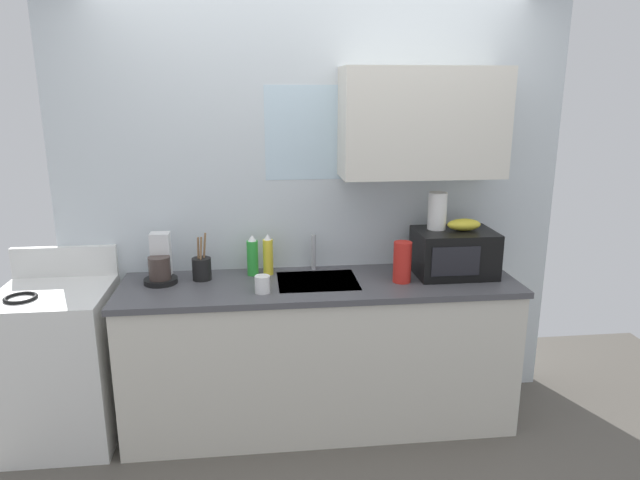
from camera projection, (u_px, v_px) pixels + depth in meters
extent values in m
cube|color=silver|center=(314.00, 210.00, 3.55)|extent=(3.06, 0.10, 2.50)
cube|color=silver|center=(423.00, 123.00, 3.28)|extent=(0.94, 0.32, 0.62)
cube|color=silver|center=(312.00, 133.00, 3.39)|extent=(0.56, 0.02, 0.55)
cube|color=silver|center=(320.00, 356.00, 3.43)|extent=(2.26, 0.60, 0.86)
cube|color=#4C4C51|center=(320.00, 285.00, 3.31)|extent=(2.29, 0.63, 0.03)
cube|color=#9EA0A5|center=(318.00, 292.00, 3.34)|extent=(0.46, 0.38, 0.14)
cylinder|color=#B2B5BA|center=(314.00, 252.00, 3.51)|extent=(0.03, 0.03, 0.22)
cube|color=white|center=(60.00, 366.00, 3.26)|extent=(0.60, 0.60, 0.90)
torus|color=black|center=(20.00, 298.00, 3.03)|extent=(0.17, 0.17, 0.02)
cube|color=white|center=(65.00, 261.00, 3.39)|extent=(0.60, 0.04, 0.18)
cube|color=black|center=(454.00, 253.00, 3.41)|extent=(0.46, 0.34, 0.27)
cube|color=black|center=(456.00, 261.00, 3.23)|extent=(0.28, 0.01, 0.17)
ellipsoid|color=gold|center=(464.00, 225.00, 3.37)|extent=(0.20, 0.11, 0.07)
cylinder|color=white|center=(437.00, 211.00, 3.38)|extent=(0.11, 0.11, 0.22)
cylinder|color=black|center=(161.00, 281.00, 3.28)|extent=(0.19, 0.19, 0.03)
cylinder|color=#3F332D|center=(160.00, 268.00, 3.25)|extent=(0.12, 0.12, 0.13)
cube|color=silver|center=(161.00, 255.00, 3.31)|extent=(0.11, 0.09, 0.26)
cylinder|color=yellow|center=(268.00, 257.00, 3.42)|extent=(0.06, 0.06, 0.21)
cone|color=white|center=(268.00, 237.00, 3.38)|extent=(0.05, 0.05, 0.04)
cylinder|color=green|center=(253.00, 258.00, 3.40)|extent=(0.07, 0.07, 0.21)
cone|color=white|center=(252.00, 238.00, 3.37)|extent=(0.05, 0.05, 0.04)
cylinder|color=red|center=(402.00, 262.00, 3.28)|extent=(0.10, 0.10, 0.24)
cylinder|color=white|center=(262.00, 284.00, 3.12)|extent=(0.08, 0.08, 0.09)
cylinder|color=black|center=(202.00, 269.00, 3.33)|extent=(0.11, 0.11, 0.13)
cylinder|color=olive|center=(198.00, 255.00, 3.31)|extent=(0.02, 0.02, 0.22)
cylinder|color=olive|center=(204.00, 253.00, 3.32)|extent=(0.03, 0.02, 0.24)
cylinder|color=olive|center=(201.00, 256.00, 3.29)|extent=(0.03, 0.03, 0.22)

